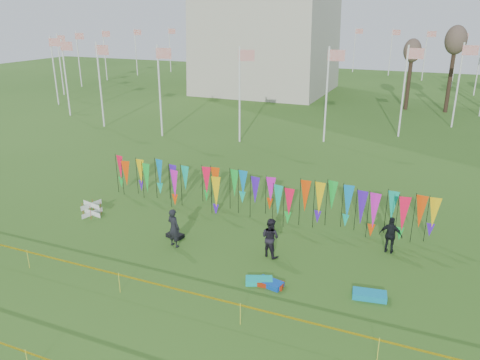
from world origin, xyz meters
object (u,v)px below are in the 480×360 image
at_px(box_kite, 92,209).
at_px(kite_bag_teal, 369,295).
at_px(person_right, 391,235).
at_px(person_mid, 270,237).
at_px(person_left, 174,228).
at_px(kite_bag_blue, 270,283).
at_px(kite_bag_black, 175,235).
at_px(kite_bag_red, 271,284).
at_px(kite_bag_turquoise, 259,281).

relative_size(box_kite, kite_bag_teal, 0.59).
bearing_deg(person_right, person_mid, 30.83).
xyz_separation_m(person_left, kite_bag_blue, (5.40, -1.49, -0.85)).
distance_m(kite_bag_blue, kite_bag_teal, 3.98).
height_order(person_right, kite_bag_black, person_right).
bearing_deg(person_right, kite_bag_black, 18.87).
relative_size(person_left, person_mid, 1.03).
bearing_deg(kite_bag_red, person_mid, 110.06).
relative_size(person_right, kite_bag_red, 1.65).
height_order(person_mid, person_right, person_mid).
bearing_deg(box_kite, person_right, 7.50).
relative_size(person_mid, person_right, 1.05).
height_order(person_mid, kite_bag_teal, person_mid).
distance_m(kite_bag_turquoise, kite_bag_black, 5.84).
distance_m(person_left, kite_bag_turquoise, 5.22).
bearing_deg(kite_bag_turquoise, person_mid, 98.71).
bearing_deg(person_mid, kite_bag_red, 128.92).
xyz_separation_m(person_right, kite_bag_red, (-4.16, -4.88, -0.79)).
relative_size(person_right, kite_bag_blue, 1.68).
bearing_deg(box_kite, kite_bag_teal, -7.81).
relative_size(person_left, kite_bag_blue, 1.81).
distance_m(box_kite, kite_bag_blue, 11.78).
xyz_separation_m(person_right, kite_bag_teal, (-0.28, -4.16, -0.77)).
bearing_deg(person_mid, kite_bag_blue, 128.35).
bearing_deg(person_left, kite_bag_turquoise, 179.05).
distance_m(box_kite, person_mid, 10.61).
distance_m(person_left, person_right, 10.18).
bearing_deg(kite_bag_turquoise, kite_bag_red, -1.30).
bearing_deg(kite_bag_red, kite_bag_black, 158.55).
xyz_separation_m(person_left, kite_bag_turquoise, (4.93, -1.49, -0.85)).
relative_size(person_right, kite_bag_teal, 1.36).
distance_m(box_kite, kite_bag_teal, 15.49).
distance_m(kite_bag_red, kite_bag_teal, 3.95).
xyz_separation_m(kite_bag_red, kite_bag_teal, (3.88, 0.72, 0.03)).
bearing_deg(kite_bag_blue, kite_bag_turquoise, -179.66).
relative_size(person_mid, kite_bag_red, 1.74).
xyz_separation_m(kite_bag_turquoise, kite_bag_black, (-5.37, 2.30, -0.01)).
distance_m(kite_bag_blue, kite_bag_red, 0.04).
bearing_deg(kite_bag_black, box_kite, 174.74).
height_order(kite_bag_blue, kite_bag_black, kite_bag_blue).
distance_m(person_right, kite_bag_red, 6.46).
relative_size(kite_bag_turquoise, kite_bag_blue, 1.05).
bearing_deg(kite_bag_black, kite_bag_teal, -9.25).
bearing_deg(person_left, kite_bag_blue, -179.51).
xyz_separation_m(person_mid, kite_bag_turquoise, (0.36, -2.38, -0.83)).
relative_size(box_kite, kite_bag_turquoise, 0.70).
distance_m(box_kite, person_left, 6.20).
xyz_separation_m(box_kite, kite_bag_teal, (15.34, -2.10, -0.26)).
relative_size(person_left, kite_bag_teal, 1.47).
relative_size(kite_bag_blue, kite_bag_black, 1.27).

